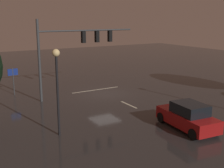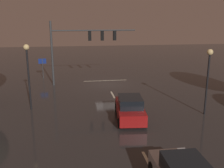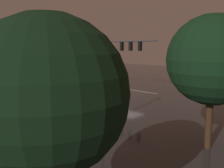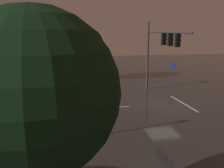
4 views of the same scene
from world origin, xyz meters
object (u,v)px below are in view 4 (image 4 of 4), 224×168
Objects in this scene: traffic_signal_assembly at (160,45)px; car_approaching at (34,103)px; route_sign at (173,69)px; tree_right_near at (86,45)px; street_lamp_left_kerb at (23,82)px; tree_left_far at (34,93)px; street_lamp_right_kerb at (71,54)px.

traffic_signal_assembly reaches higher than car_approaching.
route_sign is (4.72, -3.42, -2.91)m from traffic_signal_assembly.
car_approaching is 0.71× the size of tree_right_near.
traffic_signal_assembly is 1.82× the size of street_lamp_left_kerb.
car_approaching is 6.39m from street_lamp_left_kerb.
traffic_signal_assembly is 2.00× the size of car_approaching.
tree_right_near reaches higher than street_lamp_left_kerb.
tree_left_far is (-15.28, 9.50, -0.21)m from traffic_signal_assembly.
street_lamp_left_kerb is (-8.62, 10.62, -1.21)m from traffic_signal_assembly.
tree_left_far reaches higher than street_lamp_right_kerb.
route_sign is 0.39× the size of tree_right_near.
traffic_signal_assembly is 13.73m from street_lamp_left_kerb.
car_approaching is 8.48m from street_lamp_right_kerb.
traffic_signal_assembly is at bearing 144.10° from route_sign.
car_approaching is (-2.82, 10.72, -3.88)m from traffic_signal_assembly.
car_approaching is 13.04m from tree_left_far.
route_sign is (7.54, -14.14, 0.97)m from car_approaching.
street_lamp_left_kerb is at bearing 133.55° from route_sign.
traffic_signal_assembly is 3.68× the size of route_sign.
street_lamp_left_kerb is at bearing 129.07° from traffic_signal_assembly.
tree_right_near reaches higher than street_lamp_right_kerb.
street_lamp_right_kerb is at bearing 157.53° from tree_right_near.
traffic_signal_assembly reaches higher than street_lamp_left_kerb.
street_lamp_left_kerb is 0.78× the size of tree_right_near.
street_lamp_left_kerb is at bearing 9.55° from tree_left_far.
street_lamp_right_kerb is at bearing -5.59° from tree_left_far.
tree_left_far is at bearing 174.41° from street_lamp_right_kerb.
car_approaching is at bearing 157.03° from tree_right_near.
traffic_signal_assembly is at bearing -50.93° from street_lamp_left_kerb.
traffic_signal_assembly reaches higher than tree_left_far.
traffic_signal_assembly is 1.74× the size of street_lamp_right_kerb.
route_sign is at bearing -32.86° from tree_left_far.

